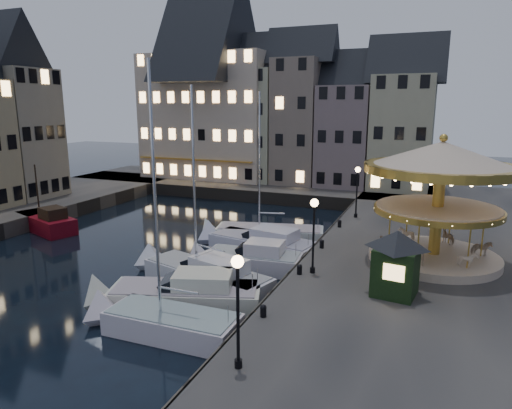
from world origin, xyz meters
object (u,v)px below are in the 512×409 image
at_px(bollard_d, 340,223).
at_px(motorboat_f, 262,234).
at_px(bollard_a, 263,310).
at_px(bollard_c, 322,243).
at_px(streetlamp_a, 238,296).
at_px(motorboat_b, 178,295).
at_px(streetlamp_b, 314,225).
at_px(motorboat_a, 162,323).
at_px(red_fishing_boat, 47,223).
at_px(carousel, 440,179).
at_px(bollard_b, 299,269).
at_px(motorboat_c, 202,274).
at_px(ticket_kiosk, 397,252).
at_px(streetlamp_c, 357,185).
at_px(motorboat_d, 247,260).
at_px(motorboat_e, 258,243).

xyz_separation_m(bollard_d, motorboat_f, (-5.67, -1.53, -1.07)).
height_order(bollard_a, bollard_c, same).
xyz_separation_m(streetlamp_a, motorboat_f, (-6.27, 18.47, -3.49)).
bearing_deg(streetlamp_a, motorboat_f, 108.74).
bearing_deg(motorboat_b, streetlamp_b, 34.55).
relative_size(motorboat_a, red_fishing_boat, 1.73).
distance_m(streetlamp_b, carousel, 7.97).
xyz_separation_m(bollard_b, motorboat_c, (-5.75, -0.58, -0.92)).
height_order(bollard_b, motorboat_c, motorboat_c).
height_order(streetlamp_b, ticket_kiosk, streetlamp_b).
xyz_separation_m(streetlamp_c, ticket_kiosk, (4.47, -14.85, -0.53)).
height_order(streetlamp_b, bollard_d, streetlamp_b).
height_order(motorboat_c, motorboat_d, motorboat_c).
xyz_separation_m(motorboat_a, ticket_kiosk, (9.75, 5.54, 2.95)).
bearing_deg(motorboat_a, motorboat_d, 87.66).
distance_m(streetlamp_a, motorboat_a, 7.04).
relative_size(motorboat_e, red_fishing_boat, 1.28).
bearing_deg(motorboat_e, motorboat_d, -79.85).
bearing_deg(streetlamp_a, motorboat_e, 109.27).
distance_m(motorboat_f, red_fishing_boat, 18.25).
bearing_deg(motorboat_b, motorboat_d, 79.82).
relative_size(motorboat_c, motorboat_d, 1.73).
xyz_separation_m(motorboat_a, motorboat_e, (-0.25, 12.71, 0.11)).
xyz_separation_m(bollard_b, ticket_kiosk, (5.07, -0.85, 1.88)).
bearing_deg(carousel, motorboat_b, -144.41).
bearing_deg(bollard_d, motorboat_b, -111.08).
bearing_deg(motorboat_c, streetlamp_a, -54.54).
bearing_deg(motorboat_f, red_fishing_boat, -167.03).
xyz_separation_m(streetlamp_a, bollard_a, (-0.60, 4.00, -2.41)).
distance_m(streetlamp_a, ticket_kiosk, 9.75).
xyz_separation_m(streetlamp_a, motorboat_e, (-5.53, 15.81, -3.37)).
height_order(streetlamp_b, motorboat_b, streetlamp_b).
bearing_deg(bollard_b, carousel, 36.89).
distance_m(streetlamp_a, bollard_a, 4.71).
xyz_separation_m(red_fishing_boat, ticket_kiosk, (28.53, -5.72, 2.80)).
height_order(streetlamp_c, red_fishing_boat, red_fishing_boat).
distance_m(red_fishing_boat, ticket_kiosk, 29.23).
bearing_deg(streetlamp_a, motorboat_c, 125.46).
xyz_separation_m(motorboat_e, motorboat_f, (-0.74, 2.65, -0.12)).
bearing_deg(streetlamp_b, motorboat_f, 126.51).
distance_m(motorboat_b, red_fishing_boat, 19.91).
relative_size(bollard_a, motorboat_d, 0.08).
bearing_deg(bollard_a, ticket_kiosk, 42.48).
relative_size(bollard_a, ticket_kiosk, 0.16).
xyz_separation_m(bollard_c, motorboat_b, (-5.47, -8.68, -0.96)).
bearing_deg(bollard_a, motorboat_f, 111.39).
bearing_deg(bollard_d, bollard_a, -90.00).
distance_m(bollard_c, carousel, 8.19).
height_order(bollard_a, bollard_d, same).
bearing_deg(motorboat_a, streetlamp_c, 75.49).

